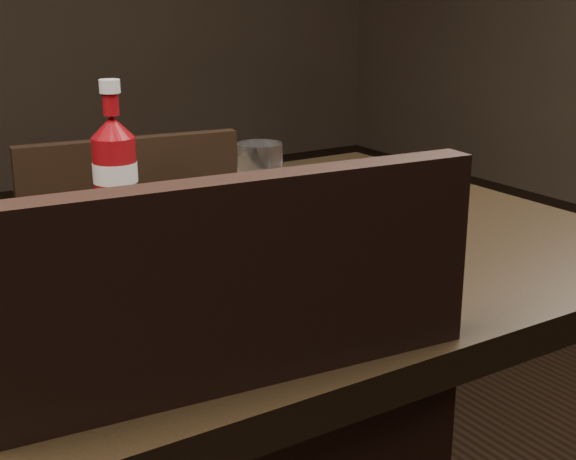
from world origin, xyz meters
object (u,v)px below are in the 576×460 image
chair_far (119,331)px  dining_table (177,270)px  ketchup_bottle (116,180)px  plate (292,267)px  tumbler (260,178)px

chair_far → dining_table: bearing=87.1°
dining_table → chair_far: (0.10, 0.50, -0.30)m
chair_far → ketchup_bottle: (-0.10, -0.30, 0.38)m
plate → tumbler: 0.27m
plate → dining_table: bearing=126.3°
chair_far → tumbler: 0.55m
plate → tumbler: size_ratio=2.92×
plate → ketchup_bottle: size_ratio=2.45×
plate → tumbler: bearing=67.6°
dining_table → tumbler: (0.19, 0.11, 0.08)m
tumbler → ketchup_bottle: bearing=156.8°
plate → tumbler: tumbler is taller
dining_table → plate: 0.16m
ketchup_bottle → tumbler: bearing=-23.2°
ketchup_bottle → dining_table: bearing=-89.4°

